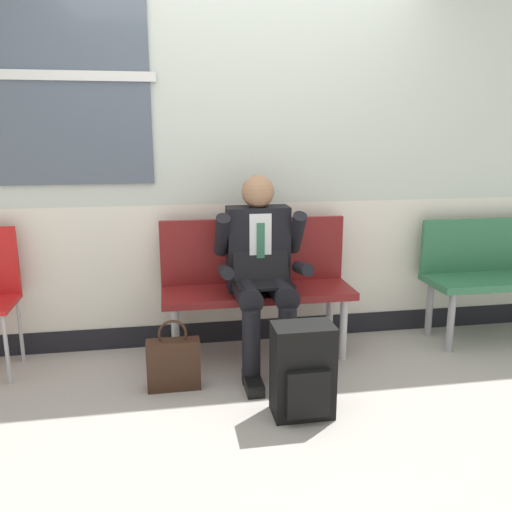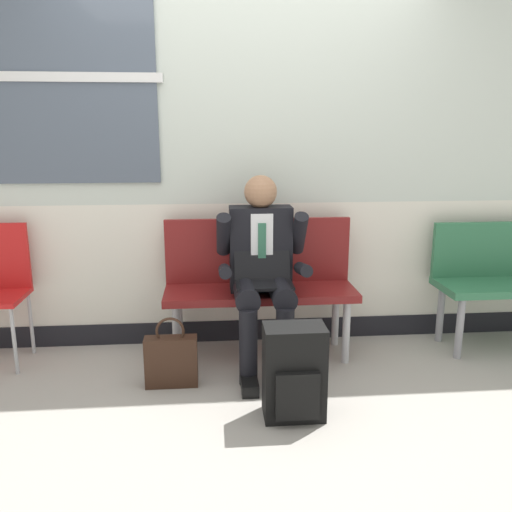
{
  "view_description": "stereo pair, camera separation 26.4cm",
  "coord_description": "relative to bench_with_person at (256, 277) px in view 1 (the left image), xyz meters",
  "views": [
    {
      "loc": [
        -0.49,
        -2.92,
        1.5
      ],
      "look_at": [
        0.05,
        0.17,
        0.75
      ],
      "focal_mm": 36.88,
      "sensor_mm": 36.0,
      "label": 1
    },
    {
      "loc": [
        -0.23,
        -2.95,
        1.5
      ],
      "look_at": [
        0.05,
        0.17,
        0.75
      ],
      "focal_mm": 36.88,
      "sensor_mm": 36.0,
      "label": 2
    }
  ],
  "objects": [
    {
      "name": "bench_empty",
      "position": [
        1.79,
        -0.01,
        -0.02
      ],
      "size": [
        1.08,
        0.42,
        0.87
      ],
      "color": "#2D6B47",
      "rests_on": "ground"
    },
    {
      "name": "handbag",
      "position": [
        -0.57,
        -0.45,
        -0.37
      ],
      "size": [
        0.31,
        0.1,
        0.43
      ],
      "color": "#331E14",
      "rests_on": "ground"
    },
    {
      "name": "backpack",
      "position": [
        0.1,
        -0.87,
        -0.29
      ],
      "size": [
        0.32,
        0.25,
        0.51
      ],
      "color": "black",
      "rests_on": "ground"
    },
    {
      "name": "bench_with_person",
      "position": [
        0.0,
        0.0,
        0.0
      ],
      "size": [
        1.26,
        0.42,
        0.92
      ],
      "color": "maroon",
      "rests_on": "ground"
    },
    {
      "name": "person_seated",
      "position": [
        -0.0,
        -0.2,
        0.12
      ],
      "size": [
        0.57,
        0.7,
        1.23
      ],
      "color": "black",
      "rests_on": "ground"
    },
    {
      "name": "ground_plane",
      "position": [
        -0.09,
        -0.44,
        -0.54
      ],
      "size": [
        18.0,
        18.0,
        0.0
      ],
      "primitive_type": "plane",
      "color": "#9E9991"
    },
    {
      "name": "station_wall",
      "position": [
        -0.11,
        0.27,
        0.83
      ],
      "size": [
        6.24,
        0.17,
        2.73
      ],
      "color": "beige",
      "rests_on": "ground"
    }
  ]
}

